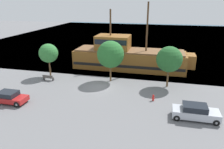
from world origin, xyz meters
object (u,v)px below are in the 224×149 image
pirate_ship (128,57)px  moored_boat_dockside (181,57)px  fire_hydrant (153,97)px  parked_car_curb_mid (195,112)px  bench_promenade_east (48,78)px  parked_car_curb_front (9,97)px

pirate_ship → moored_boat_dockside: size_ratio=3.97×
pirate_ship → moored_boat_dockside: 12.12m
pirate_ship → fire_hydrant: 13.07m
parked_car_curb_mid → fire_hydrant: parked_car_curb_mid is taller
fire_hydrant → bench_promenade_east: 15.74m
pirate_ship → moored_boat_dockside: pirate_ship is taller
moored_boat_dockside → parked_car_curb_mid: (0.11, -22.72, 0.09)m
fire_hydrant → parked_car_curb_front: bearing=-164.5°
moored_boat_dockside → parked_car_curb_mid: moored_boat_dockside is taller
fire_hydrant → bench_promenade_east: size_ratio=0.48×
parked_car_curb_front → fire_hydrant: (16.09, 4.45, -0.28)m
pirate_ship → parked_car_curb_front: pirate_ship is taller
pirate_ship → parked_car_curb_mid: pirate_ship is taller
pirate_ship → fire_hydrant: pirate_ship is taller
fire_hydrant → bench_promenade_east: bench_promenade_east is taller
moored_boat_dockside → parked_car_curb_mid: size_ratio=1.12×
moored_boat_dockside → fire_hydrant: moored_boat_dockside is taller
parked_car_curb_front → bench_promenade_east: bearing=84.9°
parked_car_curb_mid → fire_hydrant: (-4.29, 3.20, -0.34)m
bench_promenade_east → parked_car_curb_mid: bearing=-18.0°
pirate_ship → fire_hydrant: bearing=-66.6°
pirate_ship → moored_boat_dockside: bearing=39.2°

